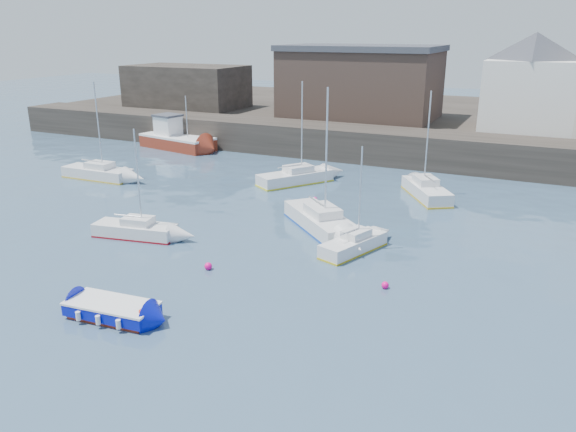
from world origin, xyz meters
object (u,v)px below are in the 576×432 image
at_px(sailboat_f, 426,190).
at_px(sailboat_h, 295,177).
at_px(blue_dinghy, 112,309).
at_px(sailboat_a, 135,230).
at_px(sailboat_e, 98,173).
at_px(sailboat_b, 320,220).
at_px(buoy_far, 315,202).
at_px(sailboat_c, 354,244).
at_px(fishing_boat, 175,138).
at_px(buoy_near, 208,269).
at_px(buoy_mid, 385,288).

distance_m(sailboat_f, sailboat_h, 10.51).
bearing_deg(blue_dinghy, sailboat_f, 71.34).
bearing_deg(sailboat_a, sailboat_e, 141.14).
bearing_deg(sailboat_b, buoy_far, 116.13).
relative_size(sailboat_e, sailboat_h, 0.99).
bearing_deg(sailboat_a, buoy_far, 58.69).
bearing_deg(sailboat_a, sailboat_c, 14.99).
relative_size(blue_dinghy, sailboat_a, 0.63).
distance_m(fishing_boat, buoy_near, 32.57).
bearing_deg(sailboat_f, buoy_mid, -84.44).
height_order(blue_dinghy, sailboat_f, sailboat_f).
bearing_deg(buoy_far, sailboat_a, -121.31).
height_order(sailboat_a, buoy_near, sailboat_a).
height_order(sailboat_c, buoy_near, sailboat_c).
xyz_separation_m(sailboat_a, sailboat_h, (3.53, 15.49, 0.07)).
bearing_deg(sailboat_b, sailboat_e, 170.36).
distance_m(sailboat_c, buoy_mid, 4.87).
bearing_deg(buoy_mid, fishing_boat, 141.44).
height_order(sailboat_a, buoy_mid, sailboat_a).
xyz_separation_m(buoy_near, buoy_far, (0.32, 13.66, 0.00)).
xyz_separation_m(sailboat_a, sailboat_b, (9.57, 6.09, 0.11)).
xyz_separation_m(sailboat_h, buoy_mid, (12.11, -15.95, -0.53)).
xyz_separation_m(sailboat_a, sailboat_f, (14.03, 16.06, 0.08)).
bearing_deg(sailboat_a, buoy_near, -18.58).
height_order(sailboat_f, buoy_mid, sailboat_f).
relative_size(sailboat_b, sailboat_e, 1.10).
relative_size(fishing_boat, sailboat_a, 1.35).
height_order(sailboat_b, buoy_mid, sailboat_b).
relative_size(sailboat_h, buoy_mid, 22.46).
bearing_deg(sailboat_h, blue_dinghy, -84.69).
height_order(sailboat_b, sailboat_e, sailboat_b).
bearing_deg(sailboat_b, blue_dinghy, -104.71).
height_order(sailboat_a, sailboat_e, sailboat_e).
relative_size(buoy_mid, buoy_far, 0.97).
distance_m(sailboat_b, buoy_far, 5.97).
height_order(sailboat_b, sailboat_h, sailboat_b).
height_order(sailboat_b, buoy_far, sailboat_b).
distance_m(buoy_near, buoy_far, 13.67).
xyz_separation_m(sailboat_a, sailboat_e, (-12.14, 9.78, 0.06)).
bearing_deg(buoy_near, sailboat_h, 99.94).
distance_m(buoy_near, buoy_mid, 9.17).
relative_size(blue_dinghy, sailboat_b, 0.47).
relative_size(blue_dinghy, sailboat_f, 0.54).
distance_m(sailboat_a, sailboat_e, 15.59).
distance_m(blue_dinghy, buoy_far, 19.91).
bearing_deg(buoy_far, sailboat_c, -54.46).
distance_m(fishing_boat, sailboat_a, 26.91).
distance_m(sailboat_c, buoy_far, 9.88).
xyz_separation_m(blue_dinghy, sailboat_f, (8.27, 24.50, 0.12)).
relative_size(blue_dinghy, sailboat_c, 0.70).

